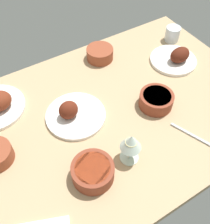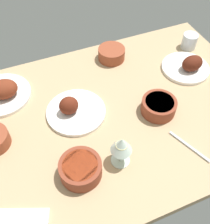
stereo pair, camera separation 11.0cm
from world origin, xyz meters
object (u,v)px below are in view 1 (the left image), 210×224
at_px(plate_far_side, 74,114).
at_px(plate_near_viewer, 176,58).
at_px(bowl_soup, 100,53).
at_px(wine_glass, 131,143).
at_px(fork_loose, 192,135).
at_px(bowl_sauce, 93,171).
at_px(bowl_pasta, 156,100).
at_px(water_tumbler, 172,34).

distance_m(plate_far_side, plate_near_viewer, 0.59).
bearing_deg(bowl_soup, wine_glass, 69.88).
bearing_deg(fork_loose, plate_near_viewer, 126.34).
distance_m(bowl_sauce, bowl_pasta, 0.42).
relative_size(bowl_pasta, bowl_soup, 1.09).
xyz_separation_m(wine_glass, fork_loose, (-0.26, 0.05, -0.10)).
bearing_deg(bowl_pasta, water_tumbler, -138.55).
bearing_deg(bowl_sauce, plate_near_viewer, -154.01).
bearing_deg(plate_near_viewer, wine_glass, 32.84).
xyz_separation_m(bowl_pasta, fork_loose, (-0.02, 0.20, -0.03)).
bearing_deg(plate_far_side, plate_near_viewer, -175.38).
distance_m(bowl_soup, fork_loose, 0.59).
bearing_deg(fork_loose, wine_glass, -121.59).
relative_size(plate_far_side, water_tumbler, 3.23).
bearing_deg(plate_near_viewer, plate_far_side, 4.62).
bearing_deg(fork_loose, plate_far_side, -154.01).
bearing_deg(water_tumbler, wine_glass, 38.02).
relative_size(bowl_pasta, water_tumbler, 1.88).
bearing_deg(fork_loose, water_tumbler, 125.61).
distance_m(wine_glass, fork_loose, 0.29).
bearing_deg(wine_glass, bowl_soup, -110.12).
xyz_separation_m(bowl_soup, water_tumbler, (-0.40, 0.07, 0.01)).
bearing_deg(bowl_pasta, fork_loose, 96.37).
bearing_deg(water_tumbler, bowl_soup, -9.67).
height_order(water_tumbler, fork_loose, water_tumbler).
distance_m(bowl_sauce, wine_glass, 0.16).
height_order(bowl_sauce, bowl_soup, bowl_sauce).
height_order(plate_near_viewer, wine_glass, wine_glass).
xyz_separation_m(plate_far_side, water_tumbler, (-0.69, -0.20, 0.02)).
bearing_deg(plate_near_viewer, bowl_soup, -35.88).
bearing_deg(water_tumbler, fork_loose, 56.94).
xyz_separation_m(bowl_sauce, water_tumbler, (-0.75, -0.47, 0.00)).
xyz_separation_m(plate_far_side, plate_near_viewer, (-0.58, -0.05, 0.00)).
relative_size(water_tumbler, fork_loose, 0.42).
relative_size(plate_near_viewer, water_tumbler, 2.97).
xyz_separation_m(bowl_sauce, bowl_pasta, (-0.39, -0.15, -0.00)).
distance_m(plate_near_viewer, bowl_sauce, 0.72).
xyz_separation_m(plate_far_side, wine_glass, (-0.09, 0.27, 0.08)).
relative_size(bowl_sauce, wine_glass, 1.06).
bearing_deg(bowl_pasta, wine_glass, 32.25).
relative_size(bowl_pasta, fork_loose, 0.78).
xyz_separation_m(plate_far_side, bowl_pasta, (-0.33, 0.12, 0.01)).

